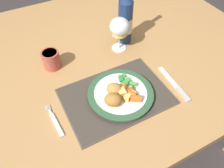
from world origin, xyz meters
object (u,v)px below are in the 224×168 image
object	(u,v)px
bottle	(125,20)
dinner_plate	(120,94)
dining_table	(100,65)
wine_glass	(120,28)
drinking_cup	(51,59)
table_knife	(176,86)
fork	(55,123)

from	to	relation	value
bottle	dinner_plate	bearing A→B (deg)	-122.21
dining_table	wine_glass	bearing A→B (deg)	-7.60
bottle	drinking_cup	bearing A→B (deg)	-178.15
dining_table	drinking_cup	size ratio (longest dim) A/B	19.82
dinner_plate	bottle	size ratio (longest dim) A/B	0.83
wine_glass	drinking_cup	xyz separation A→B (m)	(-0.29, 0.02, -0.07)
bottle	drinking_cup	xyz separation A→B (m)	(-0.34, -0.01, -0.07)
wine_glass	bottle	xyz separation A→B (m)	(0.05, 0.04, 0.00)
table_knife	bottle	distance (m)	0.35
dinner_plate	fork	bearing A→B (deg)	178.99
wine_glass	bottle	size ratio (longest dim) A/B	0.53
table_knife	wine_glass	distance (m)	0.33
dinner_plate	drinking_cup	xyz separation A→B (m)	(-0.17, 0.27, 0.02)
fork	table_knife	world-z (taller)	table_knife
fork	wine_glass	size ratio (longest dim) A/B	0.92
bottle	drinking_cup	size ratio (longest dim) A/B	3.84
fork	drinking_cup	distance (m)	0.28
dinner_plate	wine_glass	xyz separation A→B (m)	(0.13, 0.24, 0.09)
bottle	wine_glass	bearing A→B (deg)	-142.85
drinking_cup	bottle	bearing A→B (deg)	1.85
dinner_plate	bottle	world-z (taller)	bottle
wine_glass	drinking_cup	world-z (taller)	wine_glass
fork	dining_table	bearing A→B (deg)	41.89
fork	bottle	xyz separation A→B (m)	(0.42, 0.27, 0.11)
dining_table	bottle	xyz separation A→B (m)	(0.14, 0.02, 0.18)
dinner_plate	wine_glass	bearing A→B (deg)	62.07
dinner_plate	wine_glass	world-z (taller)	wine_glass
dining_table	fork	xyz separation A→B (m)	(-0.28, -0.25, 0.08)
table_knife	bottle	world-z (taller)	bottle
dining_table	bottle	size ratio (longest dim) A/B	5.17
dining_table	dinner_plate	size ratio (longest dim) A/B	6.22
drinking_cup	wine_glass	bearing A→B (deg)	-4.67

